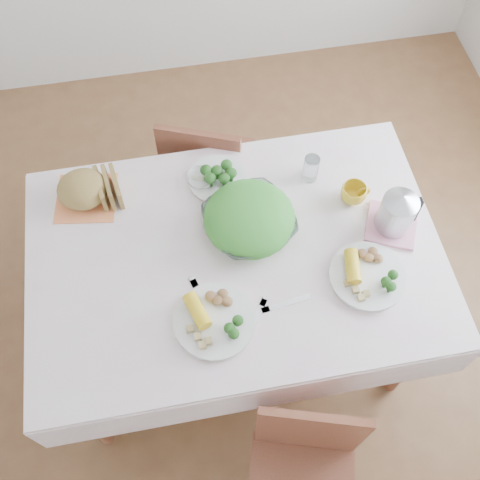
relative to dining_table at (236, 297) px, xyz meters
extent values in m
plane|color=brown|center=(0.00, 0.00, -0.38)|extent=(3.60, 3.60, 0.00)
cube|color=brown|center=(0.00, 0.00, 0.00)|extent=(1.40, 0.90, 0.75)
cube|color=white|center=(0.00, 0.00, 0.38)|extent=(1.50, 1.00, 0.01)
cube|color=brown|center=(0.00, 0.69, 0.09)|extent=(0.49, 0.49, 0.83)
imported|color=white|center=(0.07, 0.10, 0.43)|extent=(0.40, 0.40, 0.08)
cylinder|color=white|center=(-0.12, -0.25, 0.40)|extent=(0.29, 0.29, 0.02)
cylinder|color=white|center=(0.44, -0.18, 0.40)|extent=(0.37, 0.37, 0.02)
cylinder|color=beige|center=(-0.01, 0.33, 0.40)|extent=(0.29, 0.29, 0.02)
cube|color=#FF8C51|center=(-0.52, 0.34, 0.39)|extent=(0.26, 0.26, 0.00)
ellipsoid|color=olive|center=(-0.52, 0.34, 0.45)|extent=(0.25, 0.24, 0.11)
imported|color=white|center=(-0.08, 0.34, 0.40)|extent=(0.13, 0.13, 0.03)
imported|color=gold|center=(0.48, 0.15, 0.43)|extent=(0.10, 0.10, 0.08)
cylinder|color=white|center=(0.35, 0.28, 0.45)|extent=(0.08, 0.08, 0.11)
cube|color=pink|center=(0.59, 0.01, 0.40)|extent=(0.24, 0.24, 0.01)
cylinder|color=#B2B5BA|center=(0.59, 0.01, 0.51)|extent=(0.15, 0.15, 0.18)
cube|color=silver|center=(-0.14, -0.17, 0.39)|extent=(0.08, 0.20, 0.00)
cube|color=silver|center=(0.02, -0.27, 0.39)|extent=(0.12, 0.16, 0.00)
cube|color=silver|center=(0.14, -0.22, 0.39)|extent=(0.18, 0.05, 0.00)
camera|label=1|loc=(-0.16, -0.95, 2.18)|focal=42.00mm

